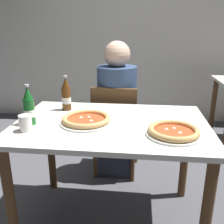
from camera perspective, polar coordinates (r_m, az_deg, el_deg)
ground_plane at (r=1.98m, az=-0.17°, el=-23.06°), size 8.00×8.00×0.00m
back_wall_tiled at (r=3.67m, az=3.90°, el=18.39°), size 7.00×0.10×2.60m
dining_table_main at (r=1.62m, az=-0.20°, el=-6.06°), size 1.20×0.80×0.75m
chair_behind_table at (r=2.24m, az=0.82°, el=-3.12°), size 0.43×0.43×0.85m
diner_seated at (r=2.26m, az=1.07°, el=-0.25°), size 0.34×0.34×1.21m
pizza_margherita_near at (r=1.43m, az=13.75°, el=-4.31°), size 0.30×0.30×0.04m
pizza_marinara_far at (r=1.57m, az=-5.82°, el=-1.74°), size 0.33×0.33×0.04m
beer_bottle_left at (r=1.81m, az=-10.30°, el=3.64°), size 0.07×0.07×0.25m
beer_bottle_center at (r=1.59m, az=-18.23°, el=0.87°), size 0.07×0.07×0.25m
napkin_with_cutlery at (r=1.70m, az=15.46°, el=-1.39°), size 0.21×0.21×0.01m
paper_cup at (r=1.51m, az=-18.95°, el=-2.39°), size 0.07×0.07×0.09m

